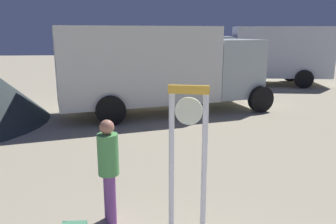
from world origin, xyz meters
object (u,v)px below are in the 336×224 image
object	(u,v)px
box_truck_near	(158,66)
box_truck_far	(266,53)
person_near_clock	(109,166)
standing_clock	(188,152)

from	to	relation	value
box_truck_near	box_truck_far	world-z (taller)	box_truck_far
person_near_clock	box_truck_near	xyz separation A→B (m)	(1.07, 6.90, 0.74)
standing_clock	box_truck_far	xyz separation A→B (m)	(6.02, 13.52, 0.35)
box_truck_far	standing_clock	bearing A→B (deg)	-113.98
standing_clock	person_near_clock	xyz separation A→B (m)	(-1.05, 0.63, -0.42)
standing_clock	person_near_clock	distance (m)	1.29
person_near_clock	box_truck_near	world-z (taller)	box_truck_near
standing_clock	box_truck_far	world-z (taller)	box_truck_far
standing_clock	box_truck_far	distance (m)	14.81
standing_clock	box_truck_near	distance (m)	7.54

